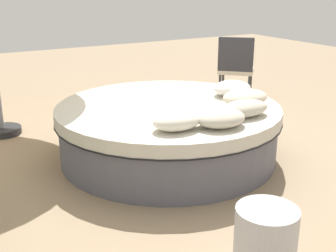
{
  "coord_description": "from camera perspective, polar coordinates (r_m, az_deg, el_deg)",
  "views": [
    {
      "loc": [
        -2.19,
        -3.75,
        1.79
      ],
      "look_at": [
        0.0,
        0.0,
        0.34
      ],
      "focal_mm": 47.14,
      "sensor_mm": 36.0,
      "label": 1
    }
  ],
  "objects": [
    {
      "name": "throw_pillow_3",
      "position": [
        4.56,
        9.95,
        3.67
      ],
      "size": [
        0.5,
        0.37,
        0.16
      ],
      "primitive_type": "ellipsoid",
      "color": "beige",
      "rests_on": "round_bed"
    },
    {
      "name": "throw_pillow_0",
      "position": [
        3.75,
        1.16,
        0.69
      ],
      "size": [
        0.44,
        0.31,
        0.16
      ],
      "primitive_type": "ellipsoid",
      "color": "silver",
      "rests_on": "round_bed"
    },
    {
      "name": "patio_chair",
      "position": [
        6.81,
        8.78,
        7.88
      ],
      "size": [
        0.72,
        0.72,
        0.98
      ],
      "rotation": [
        0.0,
        0.0,
        -0.76
      ],
      "color": "#333338",
      "rests_on": "ground_plane"
    },
    {
      "name": "throw_pillow_1",
      "position": [
        3.86,
        6.82,
        1.05
      ],
      "size": [
        0.46,
        0.36,
        0.15
      ],
      "primitive_type": "ellipsoid",
      "color": "beige",
      "rests_on": "round_bed"
    },
    {
      "name": "throw_pillow_4",
      "position": [
        4.91,
        8.28,
        4.86
      ],
      "size": [
        0.43,
        0.38,
        0.17
      ],
      "primitive_type": "ellipsoid",
      "color": "white",
      "rests_on": "round_bed"
    },
    {
      "name": "side_table",
      "position": [
        2.84,
        12.42,
        -14.85
      ],
      "size": [
        0.38,
        0.38,
        0.5
      ],
      "primitive_type": "cylinder",
      "color": "#B7B7BC",
      "rests_on": "ground_plane"
    },
    {
      "name": "round_bed",
      "position": [
        4.59,
        -0.0,
        -0.58
      ],
      "size": [
        2.3,
        2.3,
        0.56
      ],
      "color": "#595966",
      "rests_on": "ground_plane"
    },
    {
      "name": "throw_pillow_2",
      "position": [
        4.19,
        9.9,
        2.27
      ],
      "size": [
        0.49,
        0.3,
        0.15
      ],
      "primitive_type": "ellipsoid",
      "color": "beige",
      "rests_on": "round_bed"
    },
    {
      "name": "ground_plane",
      "position": [
        4.7,
        -0.0,
        -3.92
      ],
      "size": [
        16.0,
        16.0,
        0.0
      ],
      "primitive_type": "plane",
      "color": "#9E8466"
    }
  ]
}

